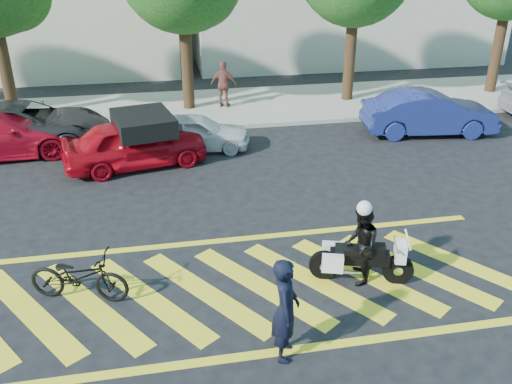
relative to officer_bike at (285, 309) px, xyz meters
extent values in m
plane|color=black|center=(-0.51, 1.96, -0.93)|extent=(90.00, 90.00, 0.00)
cube|color=#9E998E|center=(-0.51, 13.96, -0.86)|extent=(60.00, 5.00, 0.15)
cube|color=yellow|center=(-4.41, 1.96, -0.93)|extent=(2.43, 3.21, 0.01)
cube|color=yellow|center=(-3.31, 1.96, -0.93)|extent=(2.43, 3.21, 0.01)
cube|color=yellow|center=(-2.21, 1.96, -0.93)|extent=(2.43, 3.21, 0.01)
cube|color=yellow|center=(-1.11, 1.96, -0.93)|extent=(2.43, 3.21, 0.01)
cube|color=yellow|center=(-0.01, 1.96, -0.93)|extent=(2.43, 3.21, 0.01)
cube|color=yellow|center=(1.09, 1.96, -0.93)|extent=(2.43, 3.21, 0.01)
cube|color=yellow|center=(2.19, 1.96, -0.93)|extent=(2.43, 3.21, 0.01)
cube|color=yellow|center=(3.29, 1.96, -0.93)|extent=(2.43, 3.21, 0.01)
cube|color=yellow|center=(4.39, 1.96, -0.93)|extent=(2.43, 3.21, 0.01)
cube|color=yellow|center=(-0.51, 0.06, -0.93)|extent=(12.00, 0.20, 0.01)
cube|color=yellow|center=(-0.51, 3.86, -0.93)|extent=(12.00, 0.20, 0.01)
cylinder|color=black|center=(-7.01, 13.96, 1.07)|extent=(0.44, 0.44, 4.00)
cylinder|color=black|center=(-0.51, 13.96, 1.07)|extent=(0.44, 0.44, 4.00)
cylinder|color=black|center=(5.99, 13.96, 1.07)|extent=(0.44, 0.44, 4.00)
cylinder|color=black|center=(12.49, 13.96, 1.07)|extent=(0.44, 0.44, 4.00)
imported|color=black|center=(0.00, 0.00, 0.00)|extent=(0.60, 0.77, 1.87)
imported|color=black|center=(-3.49, 2.23, -0.42)|extent=(2.06, 1.24, 1.02)
cylinder|color=black|center=(1.31, 2.02, -0.62)|extent=(0.63, 0.31, 0.62)
cylinder|color=silver|center=(1.31, 2.02, -0.62)|extent=(0.22, 0.20, 0.19)
cylinder|color=black|center=(2.71, 1.59, -0.62)|extent=(0.63, 0.31, 0.62)
cylinder|color=silver|center=(2.71, 1.59, -0.62)|extent=(0.22, 0.20, 0.19)
cube|color=black|center=(1.97, 1.82, -0.39)|extent=(1.19, 0.58, 0.28)
cube|color=black|center=(2.24, 1.73, -0.20)|extent=(0.49, 0.39, 0.21)
cube|color=black|center=(1.74, 1.88, -0.22)|extent=(0.59, 0.46, 0.11)
cube|color=silver|center=(2.71, 1.59, -0.20)|extent=(0.31, 0.44, 0.38)
cube|color=silver|center=(1.53, 2.21, -0.42)|extent=(0.45, 0.29, 0.36)
cube|color=silver|center=(1.38, 1.74, -0.42)|extent=(0.45, 0.29, 0.36)
imported|color=black|center=(1.97, 1.80, -0.10)|extent=(0.84, 0.96, 1.67)
imported|color=#AA0714|center=(-2.49, 8.72, -0.22)|extent=(4.47, 2.53, 1.44)
imported|color=black|center=(-6.01, 10.95, -0.19)|extent=(5.51, 2.79, 1.49)
imported|color=silver|center=(-0.61, 9.76, -0.34)|extent=(3.61, 1.85, 1.18)
imported|color=navy|center=(7.46, 9.76, -0.19)|extent=(4.69, 2.13, 1.49)
imported|color=brown|center=(0.86, 13.80, 0.10)|extent=(1.13, 0.81, 1.78)
camera|label=1|loc=(-1.77, -6.80, 5.50)|focal=38.00mm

